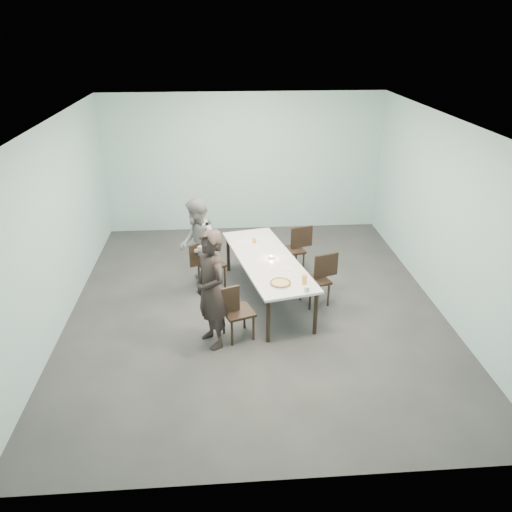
{
  "coord_description": "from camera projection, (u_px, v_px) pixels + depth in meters",
  "views": [
    {
      "loc": [
        -0.53,
        -7.14,
        4.28
      ],
      "look_at": [
        0.0,
        -0.18,
        1.0
      ],
      "focal_mm": 35.0,
      "sensor_mm": 36.0,
      "label": 1
    }
  ],
  "objects": [
    {
      "name": "chair_far_left",
      "position": [
        207.0,
        261.0,
        8.68
      ],
      "size": [
        0.65,
        0.57,
        0.87
      ],
      "rotation": [
        0.0,
        0.0,
        0.48
      ],
      "color": "black",
      "rests_on": "ground"
    },
    {
      "name": "tealight",
      "position": [
        271.0,
        257.0,
        8.2
      ],
      "size": [
        0.06,
        0.06,
        0.05
      ],
      "color": "silver",
      "rests_on": "table"
    },
    {
      "name": "pizza",
      "position": [
        280.0,
        283.0,
        7.4
      ],
      "size": [
        0.34,
        0.34,
        0.04
      ],
      "color": "white",
      "rests_on": "table"
    },
    {
      "name": "menu",
      "position": [
        245.0,
        242.0,
        8.82
      ],
      "size": [
        0.34,
        0.28,
        0.01
      ],
      "primitive_type": "cube",
      "rotation": [
        0.0,
        0.0,
        0.22
      ],
      "color": "silver",
      "rests_on": "table"
    },
    {
      "name": "beer_glass",
      "position": [
        304.0,
        280.0,
        7.38
      ],
      "size": [
        0.08,
        0.08,
        0.15
      ],
      "primitive_type": "cylinder",
      "color": "orange",
      "rests_on": "table"
    },
    {
      "name": "diner_far",
      "position": [
        197.0,
        245.0,
        8.54
      ],
      "size": [
        0.65,
        0.82,
        1.63
      ],
      "primitive_type": "imported",
      "rotation": [
        0.0,
        0.0,
        -1.53
      ],
      "color": "gray",
      "rests_on": "ground"
    },
    {
      "name": "chair_near_right",
      "position": [
        320.0,
        276.0,
        8.2
      ],
      "size": [
        0.65,
        0.53,
        0.87
      ],
      "rotation": [
        0.0,
        0.0,
        3.45
      ],
      "color": "black",
      "rests_on": "ground"
    },
    {
      "name": "table",
      "position": [
        267.0,
        262.0,
        8.23
      ],
      "size": [
        1.43,
        2.73,
        0.75
      ],
      "rotation": [
        0.0,
        0.0,
        0.22
      ],
      "color": "white",
      "rests_on": "ground"
    },
    {
      "name": "ground",
      "position": [
        255.0,
        306.0,
        8.3
      ],
      "size": [
        7.0,
        7.0,
        0.0
      ],
      "primitive_type": "plane",
      "color": "#333335",
      "rests_on": "ground"
    },
    {
      "name": "amber_tumbler",
      "position": [
        254.0,
        241.0,
        8.78
      ],
      "size": [
        0.07,
        0.07,
        0.08
      ],
      "primitive_type": "cylinder",
      "color": "orange",
      "rests_on": "table"
    },
    {
      "name": "side_plate",
      "position": [
        286.0,
        269.0,
        7.87
      ],
      "size": [
        0.18,
        0.18,
        0.01
      ],
      "primitive_type": "cylinder",
      "color": "white",
      "rests_on": "table"
    },
    {
      "name": "chair_near_left",
      "position": [
        233.0,
        309.0,
        7.25
      ],
      "size": [
        0.65,
        0.54,
        0.87
      ],
      "rotation": [
        0.0,
        0.0,
        0.35
      ],
      "color": "black",
      "rests_on": "ground"
    },
    {
      "name": "diner_near",
      "position": [
        211.0,
        290.0,
        6.97
      ],
      "size": [
        0.67,
        0.77,
        1.77
      ],
      "primitive_type": "imported",
      "rotation": [
        0.0,
        0.0,
        -1.09
      ],
      "color": "black",
      "rests_on": "ground"
    },
    {
      "name": "water_tumbler",
      "position": [
        307.0,
        289.0,
        7.18
      ],
      "size": [
        0.08,
        0.08,
        0.09
      ],
      "primitive_type": "cylinder",
      "color": "silver",
      "rests_on": "table"
    },
    {
      "name": "chair_far_right",
      "position": [
        296.0,
        246.0,
        9.29
      ],
      "size": [
        0.65,
        0.51,
        0.87
      ],
      "rotation": [
        0.0,
        0.0,
        3.4
      ],
      "color": "black",
      "rests_on": "ground"
    },
    {
      "name": "room_shell",
      "position": [
        255.0,
        189.0,
        7.44
      ],
      "size": [
        6.02,
        7.02,
        3.01
      ],
      "color": "#A5CED0",
      "rests_on": "ground"
    }
  ]
}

